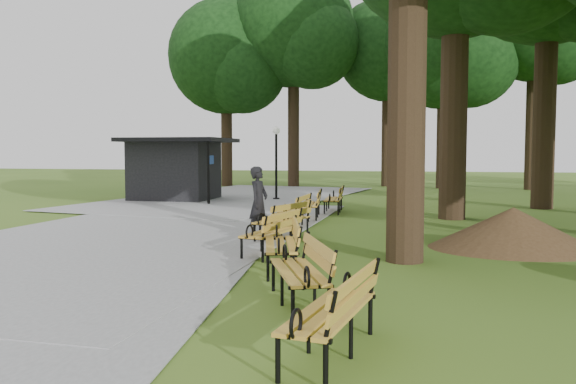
% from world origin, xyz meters
% --- Properties ---
extents(ground, '(100.00, 100.00, 0.00)m').
position_xyz_m(ground, '(0.00, 0.00, 0.00)').
color(ground, '#3E611B').
rests_on(ground, ground).
extents(path, '(12.00, 38.00, 0.06)m').
position_xyz_m(path, '(-4.00, 3.00, 0.03)').
color(path, gray).
rests_on(path, ground).
extents(person, '(0.51, 0.68, 1.68)m').
position_xyz_m(person, '(-0.89, 2.91, 0.84)').
color(person, black).
rests_on(person, ground).
extents(kiosk, '(4.15, 3.63, 2.57)m').
position_xyz_m(kiosk, '(-7.01, 12.36, 1.29)').
color(kiosk, black).
rests_on(kiosk, ground).
extents(lamp_post, '(0.32, 0.32, 3.05)m').
position_xyz_m(lamp_post, '(-2.88, 13.21, 2.21)').
color(lamp_post, black).
rests_on(lamp_post, ground).
extents(dirt_mound, '(2.88, 2.88, 0.87)m').
position_xyz_m(dirt_mound, '(4.73, 2.37, 0.44)').
color(dirt_mound, '#47301C').
rests_on(dirt_mound, ground).
extents(bench_0, '(0.94, 1.98, 0.88)m').
position_xyz_m(bench_0, '(1.88, -4.76, 0.44)').
color(bench_0, gold).
rests_on(bench_0, ground).
extents(bench_1, '(1.29, 2.00, 0.88)m').
position_xyz_m(bench_1, '(1.20, -2.92, 0.44)').
color(bench_1, gold).
rests_on(bench_1, ground).
extents(bench_2, '(1.09, 2.00, 0.88)m').
position_xyz_m(bench_2, '(0.48, -0.80, 0.44)').
color(bench_2, gold).
rests_on(bench_2, ground).
extents(bench_3, '(1.02, 1.99, 0.88)m').
position_xyz_m(bench_3, '(-0.05, 0.70, 0.44)').
color(bench_3, gold).
rests_on(bench_3, ground).
extents(bench_4, '(1.21, 2.00, 0.88)m').
position_xyz_m(bench_4, '(-0.27, 2.70, 0.44)').
color(bench_4, gold).
rests_on(bench_4, ground).
extents(bench_5, '(0.70, 1.92, 0.88)m').
position_xyz_m(bench_5, '(-0.46, 5.03, 0.44)').
color(bench_5, gold).
rests_on(bench_5, ground).
extents(bench_6, '(0.85, 1.96, 0.88)m').
position_xyz_m(bench_6, '(-0.34, 6.88, 0.44)').
color(bench_6, gold).
rests_on(bench_6, ground).
extents(bench_7, '(0.75, 1.93, 0.88)m').
position_xyz_m(bench_7, '(0.09, 8.85, 0.44)').
color(bench_7, gold).
rests_on(bench_7, ground).
extents(tree_backdrop, '(36.83, 9.71, 16.57)m').
position_xyz_m(tree_backdrop, '(6.74, 23.23, 8.29)').
color(tree_backdrop, black).
rests_on(tree_backdrop, ground).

